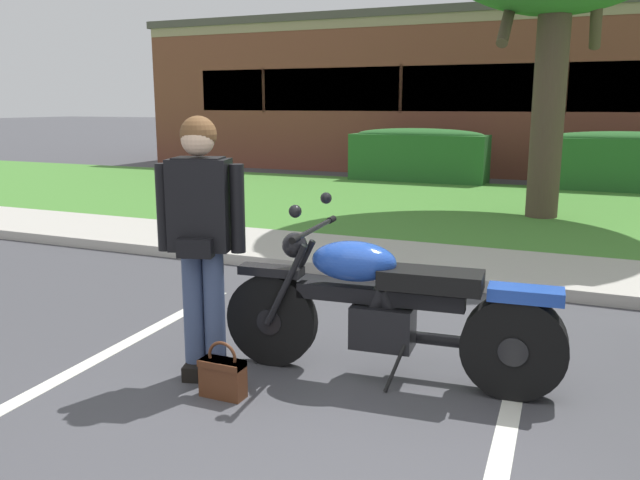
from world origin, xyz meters
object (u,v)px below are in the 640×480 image
at_px(motorcycle, 400,310).
at_px(rider_person, 201,229).
at_px(handbag, 223,375).
at_px(hedge_left, 418,154).
at_px(hedge_center_left, 624,161).
at_px(brick_building, 576,94).

distance_m(motorcycle, rider_person, 1.37).
relative_size(rider_person, handbag, 4.74).
distance_m(motorcycle, hedge_left, 11.02).
relative_size(rider_person, hedge_left, 0.55).
bearing_deg(hedge_center_left, rider_person, -103.40).
relative_size(rider_person, hedge_center_left, 0.55).
height_order(handbag, brick_building, brick_building).
bearing_deg(rider_person, brick_building, 85.54).
distance_m(rider_person, hedge_left, 11.22).
distance_m(rider_person, brick_building, 17.25).
bearing_deg(motorcycle, brick_building, 89.51).
distance_m(motorcycle, handbag, 1.19).
relative_size(motorcycle, handbag, 6.23).
bearing_deg(hedge_left, handbag, -80.60).
distance_m(handbag, hedge_left, 11.50).
xyz_separation_m(handbag, brick_building, (1.06, 17.40, 1.91)).
bearing_deg(hedge_center_left, hedge_left, -180.00).
bearing_deg(handbag, motorcycle, 36.08).
height_order(motorcycle, rider_person, rider_person).
xyz_separation_m(motorcycle, brick_building, (0.14, 16.73, 1.57)).
bearing_deg(handbag, hedge_left, 99.40).
xyz_separation_m(handbag, hedge_left, (-1.87, 11.33, 0.51)).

